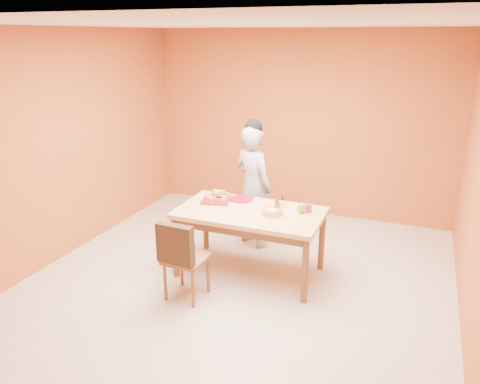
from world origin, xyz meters
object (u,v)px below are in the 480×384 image
at_px(red_dinner_plate, 242,199).
at_px(checker_tin, 303,206).
at_px(sponge_cake, 271,212).
at_px(pastry_platter, 216,200).
at_px(egg_ornament, 302,208).
at_px(dining_table, 250,219).
at_px(dining_chair, 185,257).
at_px(person, 253,187).
at_px(magenta_glass, 309,208).

height_order(red_dinner_plate, checker_tin, checker_tin).
distance_m(sponge_cake, checker_tin, 0.44).
height_order(pastry_platter, egg_ornament, egg_ornament).
relative_size(dining_table, dining_chair, 1.82).
bearing_deg(sponge_cake, checker_tin, 54.57).
bearing_deg(person, pastry_platter, 92.29).
xyz_separation_m(dining_table, sponge_cake, (0.27, -0.05, 0.13)).
distance_m(sponge_cake, egg_ornament, 0.34).
distance_m(pastry_platter, magenta_glass, 1.09).
bearing_deg(person, sponge_cake, 145.97).
xyz_separation_m(person, sponge_cake, (0.51, -0.81, 0.02)).
distance_m(pastry_platter, egg_ornament, 1.03).
xyz_separation_m(dining_table, person, (-0.24, 0.75, 0.12)).
distance_m(pastry_platter, red_dinner_plate, 0.30).
bearing_deg(checker_tin, egg_ornament, -80.91).
bearing_deg(checker_tin, dining_chair, -131.99).
xyz_separation_m(dining_table, pastry_platter, (-0.48, 0.15, 0.10)).
bearing_deg(dining_chair, red_dinner_plate, 81.38).
xyz_separation_m(dining_table, egg_ornament, (0.55, 0.14, 0.15)).
xyz_separation_m(dining_table, magenta_glass, (0.61, 0.20, 0.14)).
bearing_deg(egg_ornament, magenta_glass, 59.27).
relative_size(dining_table, pastry_platter, 5.04).
bearing_deg(checker_tin, person, 149.49).
xyz_separation_m(pastry_platter, egg_ornament, (1.03, -0.01, 0.05)).
height_order(egg_ornament, magenta_glass, egg_ornament).
xyz_separation_m(person, red_dinner_plate, (0.02, -0.45, -0.01)).
height_order(person, egg_ornament, person).
bearing_deg(egg_ornament, person, 158.37).
height_order(pastry_platter, magenta_glass, magenta_glass).
distance_m(person, checker_tin, 0.88).
xyz_separation_m(dining_table, red_dinner_plate, (-0.22, 0.30, 0.10)).
distance_m(red_dinner_plate, checker_tin, 0.74).
xyz_separation_m(dining_chair, checker_tin, (0.94, 1.05, 0.32)).
bearing_deg(egg_ornament, dining_table, -149.44).
distance_m(person, red_dinner_plate, 0.45).
height_order(dining_chair, checker_tin, dining_chair).
relative_size(dining_chair, red_dinner_plate, 3.18).
height_order(magenta_glass, checker_tin, magenta_glass).
bearing_deg(dining_chair, pastry_platter, 96.07).
distance_m(dining_chair, sponge_cake, 1.03).
distance_m(egg_ornament, magenta_glass, 0.09).
distance_m(red_dinner_plate, magenta_glass, 0.84).
bearing_deg(dining_table, pastry_platter, 162.32).
distance_m(dining_chair, pastry_platter, 0.95).
bearing_deg(egg_ornament, sponge_cake, -129.26).
bearing_deg(red_dinner_plate, person, 93.10).
bearing_deg(magenta_glass, dining_table, -161.88).
height_order(red_dinner_plate, egg_ornament, egg_ornament).
bearing_deg(checker_tin, sponge_cake, -125.43).
bearing_deg(pastry_platter, dining_chair, -86.41).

